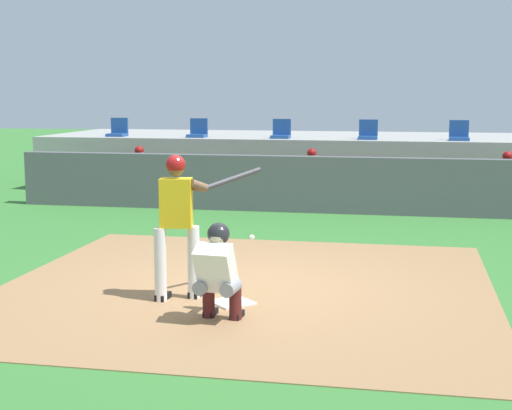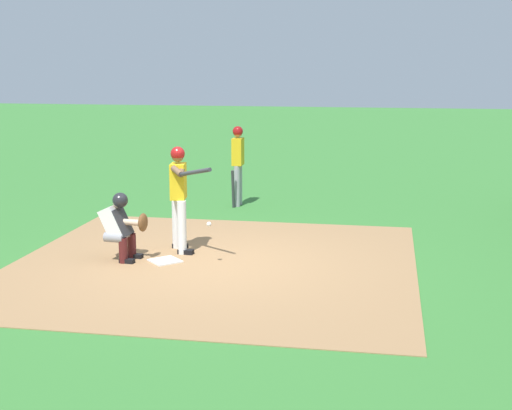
{
  "view_description": "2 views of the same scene",
  "coord_description": "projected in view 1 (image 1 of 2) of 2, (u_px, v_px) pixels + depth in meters",
  "views": [
    {
      "loc": [
        2.03,
        -9.53,
        2.55
      ],
      "look_at": [
        0.0,
        0.7,
        1.0
      ],
      "focal_mm": 53.41,
      "sensor_mm": 36.0,
      "label": 1
    },
    {
      "loc": [
        10.98,
        2.7,
        3.22
      ],
      "look_at": [
        0.0,
        0.7,
        1.0
      ],
      "focal_mm": 51.28,
      "sensor_mm": 36.0,
      "label": 2
    }
  ],
  "objects": [
    {
      "name": "dugout_player_1",
      "position": [
        311.0,
        177.0,
        17.05
      ],
      "size": [
        0.49,
        0.7,
        1.3
      ],
      "color": "#939399",
      "rests_on": "ground"
    },
    {
      "name": "stadium_seat_4",
      "position": [
        459.0,
        135.0,
        18.26
      ],
      "size": [
        0.46,
        0.46,
        0.48
      ],
      "color": "#1E478C",
      "rests_on": "stands_platform"
    },
    {
      "name": "home_plate",
      "position": [
        232.0,
        302.0,
        9.23
      ],
      "size": [
        0.62,
        0.62,
        0.02
      ],
      "primitive_type": "cube",
      "rotation": [
        0.0,
        0.0,
        0.79
      ],
      "color": "white",
      "rests_on": "dirt_infield"
    },
    {
      "name": "dugout_player_2",
      "position": [
        507.0,
        181.0,
        16.24
      ],
      "size": [
        0.49,
        0.7,
        1.3
      ],
      "color": "#939399",
      "rests_on": "ground"
    },
    {
      "name": "stadium_seat_3",
      "position": [
        368.0,
        134.0,
        18.67
      ],
      "size": [
        0.46,
        0.46,
        0.48
      ],
      "color": "#1E478C",
      "rests_on": "stands_platform"
    },
    {
      "name": "dugout_bench",
      "position": [
        314.0,
        196.0,
        17.25
      ],
      "size": [
        11.8,
        0.44,
        0.45
      ],
      "primitive_type": "cube",
      "color": "olive",
      "rests_on": "ground"
    },
    {
      "name": "stadium_seat_0",
      "position": [
        118.0,
        131.0,
        19.93
      ],
      "size": [
        0.46,
        0.46,
        0.48
      ],
      "color": "#1E478C",
      "rests_on": "stands_platform"
    },
    {
      "name": "dugout_player_0",
      "position": [
        138.0,
        173.0,
        17.84
      ],
      "size": [
        0.49,
        0.7,
        1.3
      ],
      "color": "#939399",
      "rests_on": "ground"
    },
    {
      "name": "stadium_seat_1",
      "position": [
        198.0,
        132.0,
        19.51
      ],
      "size": [
        0.46,
        0.46,
        0.48
      ],
      "color": "#1E478C",
      "rests_on": "stands_platform"
    },
    {
      "name": "catcher_crouched",
      "position": [
        218.0,
        268.0,
        8.45
      ],
      "size": [
        0.51,
        1.86,
        1.13
      ],
      "color": "gray",
      "rests_on": "ground"
    },
    {
      "name": "batter_at_plate",
      "position": [
        179.0,
        217.0,
        9.27
      ],
      "size": [
        1.17,
        0.98,
        1.8
      ],
      "color": "silver",
      "rests_on": "ground"
    },
    {
      "name": "stands_platform",
      "position": [
        330.0,
        161.0,
        20.48
      ],
      "size": [
        15.0,
        4.4,
        1.4
      ],
      "primitive_type": "cube",
      "color": "#9E9E99",
      "rests_on": "ground"
    },
    {
      "name": "stadium_seat_2",
      "position": [
        281.0,
        133.0,
        19.09
      ],
      "size": [
        0.46,
        0.46,
        0.48
      ],
      "color": "#1E478C",
      "rests_on": "stands_platform"
    },
    {
      "name": "dirt_infield",
      "position": [
        246.0,
        287.0,
        10.01
      ],
      "size": [
        6.4,
        6.4,
        0.01
      ],
      "primitive_type": "cube",
      "color": "#9E754C",
      "rests_on": "ground"
    },
    {
      "name": "dugout_wall",
      "position": [
        309.0,
        184.0,
        16.23
      ],
      "size": [
        13.0,
        0.3,
        1.2
      ],
      "primitive_type": "cube",
      "color": "#59595E",
      "rests_on": "ground"
    },
    {
      "name": "ground_plane",
      "position": [
        246.0,
        288.0,
        10.01
      ],
      "size": [
        80.0,
        80.0,
        0.0
      ],
      "primitive_type": "plane",
      "color": "#387A33"
    }
  ]
}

